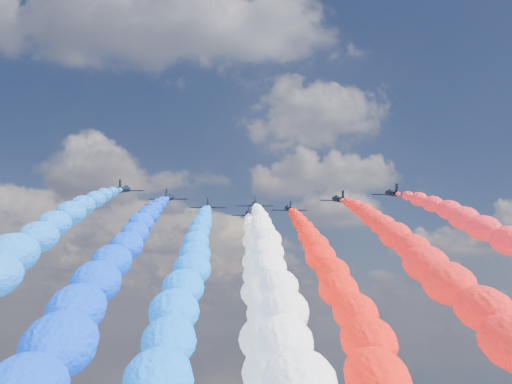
{
  "coord_description": "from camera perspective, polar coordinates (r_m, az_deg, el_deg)",
  "views": [
    {
      "loc": [
        -6.0,
        -154.36,
        76.49
      ],
      "look_at": [
        0.0,
        4.0,
        111.06
      ],
      "focal_mm": 43.81,
      "sensor_mm": 36.0,
      "label": 1
    }
  ],
  "objects": [
    {
      "name": "trail_6",
      "position": [
        102.77,
        13.37,
        -5.69
      ],
      "size": [
        7.0,
        114.18,
        47.04
      ],
      "primitive_type": null,
      "color": "red"
    },
    {
      "name": "trail_5",
      "position": [
        113.91,
        5.77,
        -6.58
      ],
      "size": [
        7.0,
        114.18,
        47.04
      ],
      "primitive_type": null,
      "color": "red"
    },
    {
      "name": "jet_1",
      "position": [
        161.26,
        -7.94,
        -0.53
      ],
      "size": [
        10.39,
        13.87,
        5.9
      ],
      "primitive_type": null,
      "rotation": [
        0.24,
        0.0,
        -0.04
      ],
      "color": "black"
    },
    {
      "name": "jet_3",
      "position": [
        168.45,
        -0.09,
        -1.16
      ],
      "size": [
        10.2,
        13.74,
        5.9
      ],
      "primitive_type": null,
      "rotation": [
        0.24,
        0.0,
        -0.03
      ],
      "color": "black"
    },
    {
      "name": "trail_4",
      "position": [
        121.35,
        -0.03,
        -6.99
      ],
      "size": [
        7.0,
        114.18,
        47.04
      ],
      "primitive_type": null,
      "color": "white"
    },
    {
      "name": "jet_7",
      "position": [
        157.89,
        12.32,
        -0.11
      ],
      "size": [
        10.0,
        13.59,
        5.9
      ],
      "primitive_type": null,
      "rotation": [
        0.24,
        0.0,
        -0.02
      ],
      "color": "black"
    },
    {
      "name": "jet_6",
      "position": [
        163.06,
        7.55,
        -0.68
      ],
      "size": [
        10.68,
        14.07,
        5.9
      ],
      "primitive_type": null,
      "rotation": [
        0.24,
        0.0,
        0.07
      ],
      "color": "black"
    },
    {
      "name": "jet_0",
      "position": [
        153.3,
        -11.96,
        0.23
      ],
      "size": [
        10.18,
        13.72,
        5.9
      ],
      "primitive_type": null,
      "rotation": [
        0.24,
        0.0,
        -0.03
      ],
      "color": "black"
    },
    {
      "name": "jet_4",
      "position": [
        182.73,
        -0.72,
        -2.04
      ],
      "size": [
        9.87,
        13.5,
        5.9
      ],
      "primitive_type": null,
      "rotation": [
        0.24,
        0.0,
        0.01
      ],
      "color": "black"
    },
    {
      "name": "trail_3",
      "position": [
        106.93,
        1.06,
        -6.27
      ],
      "size": [
        7.0,
        114.18,
        47.04
      ],
      "primitive_type": null,
      "color": "white"
    },
    {
      "name": "trail_0",
      "position": [
        92.97,
        -18.59,
        -4.72
      ],
      "size": [
        7.0,
        114.18,
        47.04
      ],
      "primitive_type": null,
      "color": "blue"
    },
    {
      "name": "trail_1",
      "position": [
        100.07,
        -11.6,
        -5.6
      ],
      "size": [
        7.0,
        114.18,
        47.04
      ],
      "primitive_type": null,
      "color": "#063AEC"
    },
    {
      "name": "jet_5",
      "position": [
        175.05,
        3.0,
        -1.57
      ],
      "size": [
        10.07,
        13.64,
        5.9
      ],
      "primitive_type": null,
      "rotation": [
        0.24,
        0.0,
        0.02
      ],
      "color": "black"
    },
    {
      "name": "trail_7",
      "position": [
        99.23,
        21.3,
        -4.96
      ],
      "size": [
        7.0,
        114.18,
        47.04
      ],
      "primitive_type": null,
      "color": "red"
    },
    {
      "name": "trail_2",
      "position": [
        109.91,
        -5.66,
        -6.37
      ],
      "size": [
        7.0,
        114.18,
        47.04
      ],
      "primitive_type": null,
      "color": "#0A6CFF"
    },
    {
      "name": "jet_2",
      "position": [
        171.39,
        -4.35,
        -1.31
      ],
      "size": [
        9.95,
        13.56,
        5.9
      ],
      "primitive_type": null,
      "rotation": [
        0.24,
        0.0,
        -0.01
      ],
      "color": "black"
    }
  ]
}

